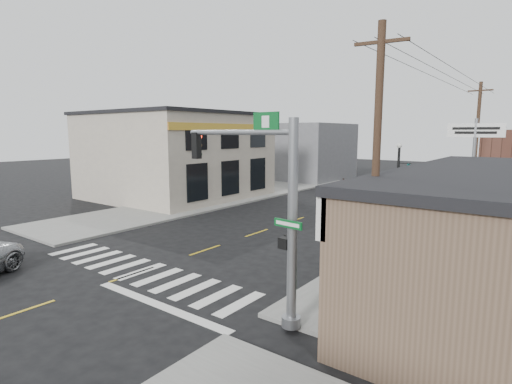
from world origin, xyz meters
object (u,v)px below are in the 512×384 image
Objects in this scene: lamp_post at (399,184)px; utility_pole_far at (476,146)px; utility_pole_near at (376,173)px; fire_hydrant at (373,271)px; bare_tree at (366,190)px; guide_sign at (358,219)px; dance_center_sign at (475,145)px; traffic_signal_pole at (271,199)px.

lamp_post is 10.46m from utility_pole_far.
utility_pole_near is at bearing -101.41° from lamp_post.
fire_hydrant is at bearing -88.91° from utility_pole_far.
lamp_post is at bearing 99.81° from bare_tree.
bare_tree is at bearing -88.33° from utility_pole_far.
lamp_post is 1.08× the size of bare_tree.
fire_hydrant is at bearing -39.25° from guide_sign.
guide_sign is 4.17m from bare_tree.
bare_tree is (0.13, -1.32, 3.08)m from fire_hydrant.
bare_tree is (-1.10, -12.81, -1.13)m from dance_center_sign.
fire_hydrant is 3.35m from bare_tree.
utility_pole_near reaches higher than dance_center_sign.
utility_pole_far is at bearing 55.35° from lamp_post.
traffic_signal_pole is at bearing -105.40° from fire_hydrant.
fire_hydrant is 0.15× the size of lamp_post.
bare_tree is at bearing -96.83° from dance_center_sign.
bare_tree reaches higher than guide_sign.
traffic_signal_pole is 1.32× the size of bare_tree.
traffic_signal_pole is at bearing -100.74° from dance_center_sign.
utility_pole_near is at bearing -70.84° from fire_hydrant.
guide_sign is at bearing 109.35° from utility_pole_near.
traffic_signal_pole is 16.28m from dance_center_sign.
utility_pole_near is (2.43, -4.90, 2.45)m from guide_sign.
dance_center_sign reaches higher than lamp_post.
utility_pole_far reaches higher than lamp_post.
guide_sign is 6.00m from utility_pole_near.
fire_hydrant is 0.09× the size of utility_pole_near.
dance_center_sign reaches higher than bare_tree.
traffic_signal_pole is at bearing -115.02° from lamp_post.
bare_tree is (1.39, 3.25, 0.01)m from traffic_signal_pole.
utility_pole_near is 19.34m from utility_pole_far.
lamp_post is 0.79× the size of dance_center_sign.
guide_sign is at bearing -107.98° from dance_center_sign.
traffic_signal_pole reaches higher than fire_hydrant.
bare_tree is at bearing 112.48° from utility_pole_near.
guide_sign is 0.31× the size of utility_pole_far.
lamp_post is at bearing 96.22° from utility_pole_near.
lamp_post is (0.27, 4.26, 1.06)m from guide_sign.
traffic_signal_pole is 0.68× the size of utility_pole_far.
utility_pole_near reaches higher than fire_hydrant.
traffic_signal_pole is at bearing -148.49° from utility_pole_near.
utility_pole_far is at bearing 84.05° from utility_pole_near.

